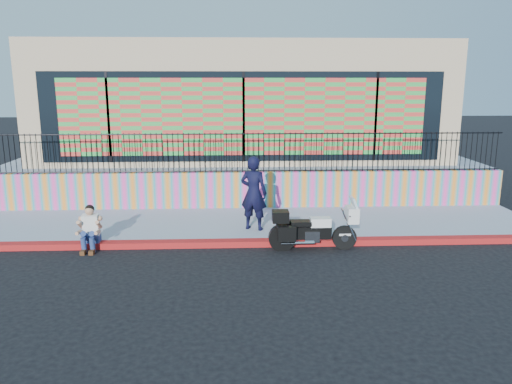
{
  "coord_description": "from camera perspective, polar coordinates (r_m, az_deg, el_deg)",
  "views": [
    {
      "loc": [
        -0.32,
        -11.67,
        3.98
      ],
      "look_at": [
        0.26,
        1.2,
        1.09
      ],
      "focal_mm": 35.0,
      "sensor_mm": 36.0,
      "label": 1
    }
  ],
  "objects": [
    {
      "name": "mural_wall",
      "position": [
        15.28,
        -1.31,
        0.26
      ],
      "size": [
        16.0,
        0.2,
        1.1
      ],
      "primitive_type": "cube",
      "color": "#FA41A3",
      "rests_on": "sidewalk"
    },
    {
      "name": "storefront_building",
      "position": [
        19.82,
        -1.67,
        10.54
      ],
      "size": [
        14.0,
        8.06,
        4.0
      ],
      "color": "tan",
      "rests_on": "elevated_platform"
    },
    {
      "name": "metal_fence",
      "position": [
        15.07,
        -1.33,
        4.53
      ],
      "size": [
        15.8,
        0.04,
        1.2
      ],
      "primitive_type": null,
      "color": "black",
      "rests_on": "mural_wall"
    },
    {
      "name": "red_curb",
      "position": [
        12.31,
        -0.94,
        -5.84
      ],
      "size": [
        16.0,
        0.3,
        0.15
      ],
      "primitive_type": "cube",
      "color": "maroon",
      "rests_on": "ground"
    },
    {
      "name": "seated_man",
      "position": [
        12.52,
        -18.48,
        -4.39
      ],
      "size": [
        0.54,
        0.71,
        1.06
      ],
      "color": "navy",
      "rests_on": "ground"
    },
    {
      "name": "police_motorcycle",
      "position": [
        11.97,
        6.4,
        -4.1
      ],
      "size": [
        2.08,
        0.69,
        1.3
      ],
      "color": "black",
      "rests_on": "ground"
    },
    {
      "name": "sidewalk",
      "position": [
        13.88,
        -1.14,
        -3.68
      ],
      "size": [
        16.0,
        3.0,
        0.15
      ],
      "primitive_type": "cube",
      "color": "#959EB3",
      "rests_on": "ground"
    },
    {
      "name": "elevated_platform",
      "position": [
        20.3,
        -1.63,
        3.14
      ],
      "size": [
        16.0,
        10.0,
        1.25
      ],
      "primitive_type": "cube",
      "color": "#959EB3",
      "rests_on": "ground"
    },
    {
      "name": "police_officer",
      "position": [
        12.92,
        -0.27,
        -0.13
      ],
      "size": [
        0.83,
        0.7,
        1.94
      ],
      "primitive_type": "imported",
      "rotation": [
        0.0,
        0.0,
        2.76
      ],
      "color": "black",
      "rests_on": "sidewalk"
    },
    {
      "name": "ground",
      "position": [
        12.33,
        -0.94,
        -6.17
      ],
      "size": [
        90.0,
        90.0,
        0.0
      ],
      "primitive_type": "plane",
      "color": "black",
      "rests_on": "ground"
    }
  ]
}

